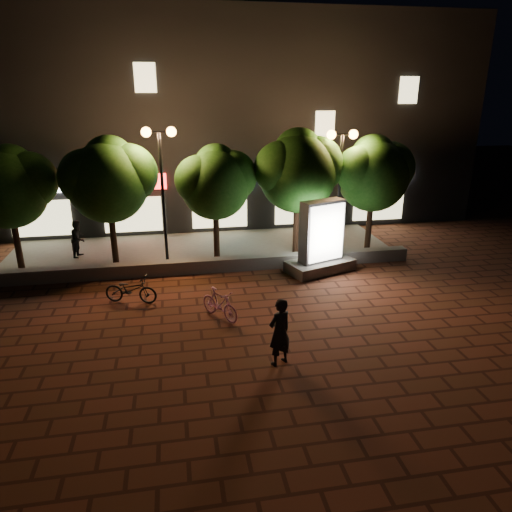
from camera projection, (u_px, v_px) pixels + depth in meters
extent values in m
plane|color=#53261A|center=(218.00, 319.00, 14.08)|extent=(80.00, 80.00, 0.00)
cube|color=slate|center=(207.00, 265.00, 17.70)|extent=(16.00, 0.45, 0.50)
cube|color=slate|center=(203.00, 250.00, 20.09)|extent=(16.00, 5.00, 0.08)
cube|color=black|center=(191.00, 120.00, 24.45)|extent=(28.00, 8.00, 10.00)
cube|color=silver|center=(36.00, 185.00, 20.34)|extent=(3.20, 0.12, 0.70)
cube|color=beige|center=(41.00, 219.00, 20.84)|extent=(2.60, 0.10, 1.60)
cube|color=red|center=(130.00, 182.00, 21.00)|extent=(3.20, 0.12, 0.70)
cube|color=beige|center=(133.00, 215.00, 21.50)|extent=(2.60, 0.10, 1.60)
cube|color=#54C4D8|center=(219.00, 179.00, 21.66)|extent=(3.20, 0.12, 0.70)
cube|color=beige|center=(220.00, 211.00, 22.16)|extent=(2.60, 0.10, 1.60)
cube|color=orange|center=(302.00, 177.00, 22.32)|extent=(3.20, 0.12, 0.70)
cube|color=beige|center=(301.00, 207.00, 22.82)|extent=(2.60, 0.10, 1.60)
cube|color=white|center=(381.00, 174.00, 22.98)|extent=(3.20, 0.12, 0.70)
cube|color=beige|center=(378.00, 204.00, 23.48)|extent=(2.60, 0.10, 1.60)
cube|color=beige|center=(145.00, 78.00, 19.68)|extent=(0.90, 0.10, 1.20)
cube|color=beige|center=(325.00, 124.00, 21.67)|extent=(0.90, 0.10, 1.20)
cube|color=beige|center=(409.00, 90.00, 21.83)|extent=(0.90, 0.10, 1.20)
cylinder|color=black|center=(17.00, 240.00, 17.53)|extent=(0.24, 0.24, 2.25)
sphere|color=#225017|center=(8.00, 190.00, 16.89)|extent=(2.80, 2.80, 2.80)
sphere|color=#225017|center=(29.00, 180.00, 17.09)|extent=(2.10, 2.10, 2.10)
sphere|color=#225017|center=(10.00, 169.00, 17.00)|extent=(1.82, 1.82, 1.82)
cylinder|color=black|center=(113.00, 234.00, 18.09)|extent=(0.24, 0.24, 2.34)
sphere|color=#225017|center=(108.00, 183.00, 17.42)|extent=(3.00, 3.00, 3.00)
sphere|color=#225017|center=(128.00, 173.00, 17.63)|extent=(2.25, 2.25, 2.25)
sphere|color=#225017|center=(87.00, 178.00, 17.08)|extent=(2.10, 2.10, 2.10)
sphere|color=#225017|center=(109.00, 161.00, 17.51)|extent=(1.95, 1.95, 1.95)
cylinder|color=black|center=(216.00, 231.00, 18.77)|extent=(0.24, 0.24, 2.21)
sphere|color=#225017|center=(215.00, 185.00, 18.15)|extent=(2.70, 2.70, 2.70)
sphere|color=#225017|center=(231.00, 176.00, 18.35)|extent=(2.03, 2.03, 2.02)
sphere|color=#225017|center=(199.00, 180.00, 17.83)|extent=(1.89, 1.89, 1.89)
sphere|color=#225017|center=(216.00, 166.00, 18.26)|extent=(1.76, 1.76, 1.76)
cylinder|color=black|center=(296.00, 224.00, 19.28)|extent=(0.24, 0.24, 2.43)
sphere|color=#225017|center=(298.00, 174.00, 18.58)|extent=(3.10, 3.10, 3.10)
sphere|color=#225017|center=(315.00, 165.00, 18.79)|extent=(2.33, 2.33, 2.33)
sphere|color=#225017|center=(281.00, 169.00, 18.24)|extent=(2.17, 2.17, 2.17)
sphere|color=#225017|center=(298.00, 153.00, 18.66)|extent=(2.01, 2.02, 2.02)
cylinder|color=black|center=(369.00, 222.00, 19.83)|extent=(0.24, 0.24, 2.29)
sphere|color=#225017|center=(373.00, 176.00, 19.17)|extent=(2.90, 2.90, 2.90)
sphere|color=#225017|center=(388.00, 168.00, 19.38)|extent=(2.18, 2.17, 2.17)
sphere|color=#225017|center=(360.00, 171.00, 18.84)|extent=(2.03, 2.03, 2.03)
sphere|color=#225017|center=(373.00, 157.00, 19.27)|extent=(1.89, 1.88, 1.88)
cylinder|color=black|center=(163.00, 200.00, 17.79)|extent=(0.12, 0.12, 5.00)
cylinder|color=black|center=(159.00, 132.00, 16.94)|extent=(0.90, 0.08, 0.08)
sphere|color=#EF963B|center=(146.00, 132.00, 16.87)|extent=(0.36, 0.36, 0.36)
sphere|color=#EF963B|center=(171.00, 132.00, 17.02)|extent=(0.36, 0.36, 0.36)
cylinder|color=black|center=(339.00, 195.00, 18.97)|extent=(0.12, 0.12, 4.80)
cylinder|color=black|center=(342.00, 135.00, 18.16)|extent=(0.90, 0.08, 0.08)
sphere|color=#EF963B|center=(331.00, 135.00, 18.09)|extent=(0.36, 0.36, 0.36)
sphere|color=#EF963B|center=(353.00, 134.00, 18.24)|extent=(0.36, 0.36, 0.36)
cube|color=slate|center=(320.00, 266.00, 17.80)|extent=(2.80, 2.05, 0.42)
cube|color=#4C4C51|center=(322.00, 231.00, 17.34)|extent=(1.78, 1.12, 2.31)
cube|color=white|center=(327.00, 233.00, 17.09)|extent=(1.45, 0.56, 2.10)
cube|color=white|center=(317.00, 229.00, 17.58)|extent=(1.45, 0.56, 2.10)
imported|color=#EE96D1|center=(220.00, 304.00, 14.03)|extent=(1.25, 1.52, 0.93)
imported|color=black|center=(280.00, 332.00, 11.53)|extent=(0.77, 0.68, 1.78)
imported|color=black|center=(131.00, 290.00, 15.07)|extent=(1.82, 1.08, 0.90)
imported|color=black|center=(78.00, 239.00, 18.93)|extent=(0.74, 0.86, 1.52)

